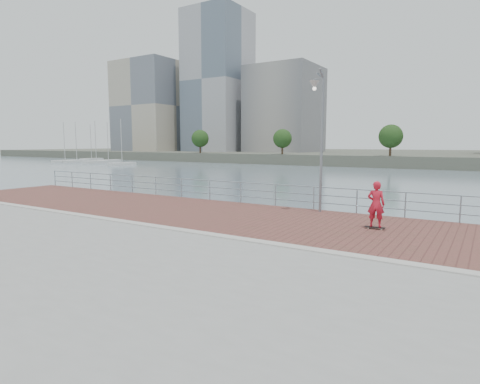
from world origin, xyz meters
The scene contains 10 objects.
water centered at (0.00, 0.00, -2.00)m, with size 400.00×400.00×0.00m, color slate.
seawall centered at (0.00, -5.00, -1.00)m, with size 40.00×24.00×2.00m, color gray.
brick_lane centered at (0.00, 3.60, 0.01)m, with size 40.00×6.80×0.02m, color brown.
curb centered at (0.00, 0.00, 0.03)m, with size 40.00×0.40×0.06m, color #B7B5AD.
far_shore centered at (0.00, 122.50, -0.75)m, with size 320.00×95.00×2.50m, color #4C5142.
guardrail centered at (0.00, 7.00, 0.69)m, with size 39.06×0.06×1.13m.
street_lamp centered at (1.54, 6.05, 4.34)m, with size 0.45×1.29×6.11m.
skateboard centered at (4.63, 3.98, 0.08)m, with size 0.73×0.24×0.08m.
skateboarder centered at (4.63, 3.98, 0.95)m, with size 0.62×0.40×1.69m, color red.
marina centered at (-81.82, 58.65, -1.51)m, with size 30.61×20.68×10.76m.
Camera 1 is at (8.11, -10.92, 3.16)m, focal length 30.00 mm.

